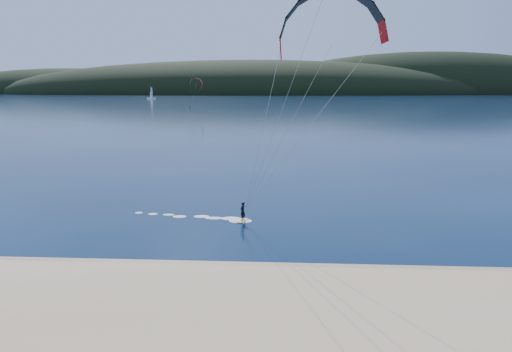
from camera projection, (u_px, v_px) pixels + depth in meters
The scene contains 6 objects.
ground at pixel (159, 304), 23.39m from camera, with size 1800.00×1800.00×0.00m, color #071835.
wet_sand at pixel (178, 269), 27.78m from camera, with size 220.00×2.50×0.10m.
headland at pixel (277, 94), 752.59m from camera, with size 1200.00×310.00×140.00m.
kitesurfer_near at pixel (325, 54), 29.75m from camera, with size 21.02×8.32×16.61m.
kitesurfer_far at pixel (196, 85), 222.99m from camera, with size 8.60×5.88×15.46m.
sailboat at pixel (151, 98), 425.71m from camera, with size 9.09×5.63×12.65m.
Camera 1 is at (6.38, -21.24, 11.36)m, focal length 30.75 mm.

